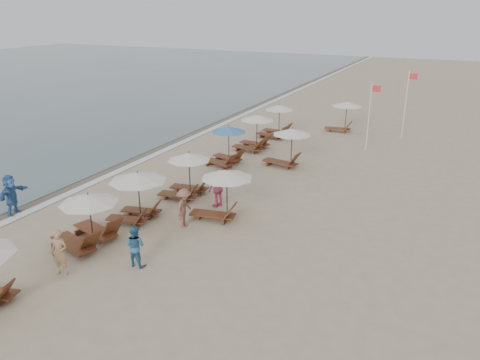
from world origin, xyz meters
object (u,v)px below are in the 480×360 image
at_px(lounger_station_2, 136,193).
at_px(lounger_station_5, 253,133).
at_px(inland_station_1, 287,144).
at_px(beachgoer_mid_a, 135,246).
at_px(waterline_walker, 11,195).
at_px(beachgoer_near, 60,253).
at_px(lounger_station_1, 85,221).
at_px(lounger_station_6, 275,123).
at_px(lounger_station_3, 186,176).
at_px(beachgoer_mid_b, 184,208).
at_px(beachgoer_far_a, 218,188).
at_px(inland_station_2, 343,113).
at_px(lounger_station_4, 225,146).
at_px(inland_station_0, 221,190).
at_px(flag_pole_near, 370,113).

relative_size(lounger_station_2, lounger_station_5, 0.99).
relative_size(inland_station_1, beachgoer_mid_a, 1.81).
bearing_deg(lounger_station_5, waterline_walker, -111.58).
bearing_deg(lounger_station_5, beachgoer_near, -89.00).
xyz_separation_m(lounger_station_1, lounger_station_6, (0.57, 18.12, 0.05)).
height_order(lounger_station_1, lounger_station_3, lounger_station_3).
xyz_separation_m(beachgoer_mid_b, beachgoer_far_a, (0.26, 2.48, 0.06)).
height_order(beachgoer_mid_b, waterline_walker, waterline_walker).
height_order(lounger_station_3, beachgoer_near, lounger_station_3).
xyz_separation_m(beachgoer_near, beachgoer_mid_a, (1.93, 1.62, -0.07)).
bearing_deg(lounger_station_3, inland_station_2, 77.16).
distance_m(inland_station_1, beachgoer_mid_b, 9.39).
bearing_deg(waterline_walker, lounger_station_3, -58.78).
bearing_deg(waterline_walker, beachgoer_near, -125.84).
distance_m(lounger_station_1, beachgoer_mid_a, 2.75).
bearing_deg(lounger_station_4, lounger_station_1, -91.40).
relative_size(lounger_station_2, beachgoer_near, 1.53).
relative_size(lounger_station_1, beachgoer_near, 1.66).
relative_size(lounger_station_2, waterline_walker, 1.39).
bearing_deg(beachgoer_mid_a, waterline_walker, -9.04).
xyz_separation_m(inland_station_0, beachgoer_mid_a, (-0.89, -4.74, -0.60)).
height_order(lounger_station_3, waterline_walker, lounger_station_3).
bearing_deg(flag_pole_near, lounger_station_2, -114.08).
xyz_separation_m(lounger_station_2, inland_station_2, (4.05, 19.11, 0.15)).
bearing_deg(lounger_station_1, flag_pole_near, 67.92).
height_order(inland_station_0, beachgoer_mid_b, inland_station_0).
relative_size(lounger_station_3, beachgoer_near, 1.47).
distance_m(lounger_station_3, inland_station_0, 3.15).
relative_size(lounger_station_5, beachgoer_far_a, 1.42).
bearing_deg(waterline_walker, lounger_station_6, -27.63).
xyz_separation_m(lounger_station_3, lounger_station_5, (-0.37, 8.69, 0.01)).
xyz_separation_m(lounger_station_5, flag_pole_near, (6.64, 3.06, 1.33)).
bearing_deg(beachgoer_mid_b, inland_station_2, -13.48).
bearing_deg(lounger_station_1, lounger_station_2, 80.61).
bearing_deg(inland_station_1, lounger_station_4, -159.63).
xyz_separation_m(lounger_station_5, inland_station_1, (3.10, -2.23, 0.23)).
height_order(lounger_station_4, beachgoer_near, lounger_station_4).
bearing_deg(lounger_station_6, lounger_station_4, -92.43).
relative_size(lounger_station_4, lounger_station_6, 0.98).
bearing_deg(lounger_station_5, lounger_station_2, -90.29).
height_order(lounger_station_5, beachgoer_mid_b, lounger_station_5).
bearing_deg(lounger_station_5, lounger_station_6, 88.68).
bearing_deg(lounger_station_2, lounger_station_6, 89.47).
bearing_deg(lounger_station_1, lounger_station_6, 88.20).
bearing_deg(waterline_walker, inland_station_0, -77.35).
relative_size(lounger_station_5, beachgoer_near, 1.54).
xyz_separation_m(lounger_station_1, beachgoer_mid_b, (2.58, 2.96, -0.14)).
height_order(lounger_station_1, beachgoer_far_a, lounger_station_1).
xyz_separation_m(lounger_station_1, waterline_walker, (-4.97, 0.71, -0.06)).
bearing_deg(lounger_station_6, inland_station_0, -77.67).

